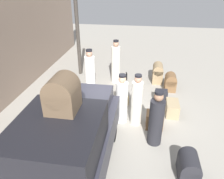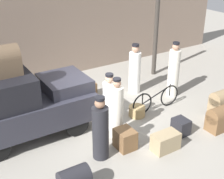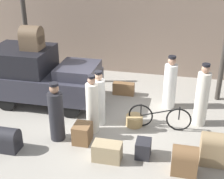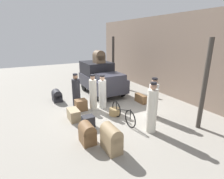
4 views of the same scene
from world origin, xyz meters
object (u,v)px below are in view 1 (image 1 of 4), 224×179
Objects in this scene: trunk_umber_medium at (155,120)px; bicycle at (125,87)px; porter_with_bicycle at (122,101)px; suitcase_tan_flat at (172,108)px; trunk_large_brown at (161,96)px; porter_carrying_trunk at (156,120)px; trunk_on_truck_roof at (62,94)px; porter_standing_middle at (137,102)px; truck at (71,137)px; trunk_wicker_pale at (171,82)px; porter_lifting_near_truck at (90,72)px; conductor_in_dark_uniform at (116,63)px; wicker_basket at (122,100)px; suitcase_black_upright at (64,104)px; suitcase_small_leather at (158,72)px; trunk_barrel_dark at (189,166)px.

bicycle is at bearing 30.33° from trunk_umber_medium.
porter_with_bicycle is 2.35× the size of suitcase_tan_flat.
porter_with_bicycle reaches higher than trunk_large_brown.
trunk_on_truck_roof reaches higher than porter_carrying_trunk.
porter_standing_middle is (-0.06, -0.46, 0.03)m from porter_with_bicycle.
truck is 2.86m from trunk_umber_medium.
bicycle is 1.93m from trunk_wicker_pale.
conductor_in_dark_uniform is (0.93, -0.89, 0.08)m from porter_lifting_near_truck.
suitcase_tan_flat is (-2.22, -2.23, -0.63)m from conductor_in_dark_uniform.
trunk_umber_medium is (-1.92, -1.12, -0.10)m from bicycle.
bicycle is 1.08× the size of porter_carrying_trunk.
trunk_umber_medium is at bearing 165.70° from trunk_wicker_pale.
porter_carrying_trunk is 2.81m from trunk_on_truck_roof.
trunk_on_truck_roof reaches higher than wicker_basket.
porter_lifting_near_truck is (0.90, 1.39, 0.63)m from wicker_basket.
suitcase_black_upright is 3.55m from trunk_large_brown.
wicker_basket is 2.31m from trunk_wicker_pale.
trunk_umber_medium is at bearing -44.51° from truck.
suitcase_black_upright is 1.68× the size of trunk_large_brown.
conductor_in_dark_uniform is at bearing 15.18° from wicker_basket.
suitcase_small_leather is at bearing -20.97° from trunk_on_truck_roof.
conductor_in_dark_uniform is at bearing -43.68° from porter_lifting_near_truck.
trunk_wicker_pale is at bearing -68.31° from bicycle.
conductor_in_dark_uniform is (5.01, -0.31, -0.11)m from truck.
porter_with_bicycle is 2.68m from trunk_barrel_dark.
trunk_large_brown reaches higher than wicker_basket.
porter_with_bicycle is (-1.74, -0.08, 0.39)m from bicycle.
trunk_on_truck_roof is at bearing 149.88° from trunk_large_brown.
suitcase_small_leather is 1.60× the size of trunk_umber_medium.
porter_with_bicycle is 0.95× the size of porter_lifting_near_truck.
wicker_basket is 1.77m from porter_lifting_near_truck.
bicycle is at bearing 26.92° from trunk_barrel_dark.
trunk_barrel_dark is 3.30m from trunk_on_truck_roof.
conductor_in_dark_uniform reaches higher than suitcase_black_upright.
wicker_basket is 0.26× the size of conductor_in_dark_uniform.
porter_lifting_near_truck is 2.34× the size of trunk_on_truck_roof.
porter_with_bicycle reaches higher than bicycle.
trunk_wicker_pale is (-0.40, -2.30, -0.50)m from conductor_in_dark_uniform.
conductor_in_dark_uniform is 5.37m from trunk_on_truck_roof.
porter_standing_middle reaches higher than porter_with_bicycle.
porter_carrying_trunk is at bearing 157.99° from suitcase_tan_flat.
conductor_in_dark_uniform is at bearing 23.47° from porter_carrying_trunk.
porter_standing_middle reaches higher than trunk_barrel_dark.
porter_lifting_near_truck reaches higher than trunk_large_brown.
trunk_wicker_pale is at bearing 0.99° from trunk_barrel_dark.
suitcase_tan_flat is 2.58m from trunk_barrel_dark.
trunk_on_truck_roof is (-3.37, 0.80, 2.02)m from wicker_basket.
porter_with_bicycle is at bearing 111.08° from suitcase_tan_flat.
suitcase_small_leather reaches higher than trunk_wicker_pale.
trunk_wicker_pale is at bearing -51.70° from wicker_basket.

